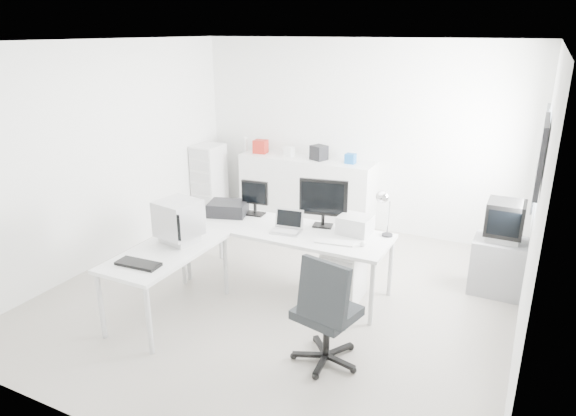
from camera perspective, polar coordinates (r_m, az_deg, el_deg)
The scene contains 30 objects.
floor at distance 6.04m, azimuth -0.86°, elevation -9.57°, with size 5.00×5.00×0.01m, color beige.
ceiling at distance 5.29m, azimuth -1.01°, elevation 18.07°, with size 5.00×5.00×0.01m, color white.
back_wall at distance 7.74m, azimuth 7.65°, elevation 7.86°, with size 5.00×0.02×2.80m, color white.
left_wall at distance 6.97m, azimuth -19.61°, elevation 5.64°, with size 0.02×5.00×2.80m, color white.
right_wall at distance 4.93m, azimuth 25.85°, elevation -0.57°, with size 0.02×5.00×2.80m, color white.
window at distance 6.04m, azimuth 26.29°, elevation 4.73°, with size 0.02×1.20×1.10m, color white, non-canonical shape.
wall_picture at distance 4.90m, azimuth 26.38°, elevation 5.35°, with size 0.04×0.90×0.60m, color black, non-canonical shape.
main_desk at distance 6.03m, azimuth -0.21°, elevation -5.61°, with size 2.40×0.80×0.75m, color silver, non-canonical shape.
side_desk at distance 5.63m, azimuth -13.20°, elevation -8.07°, with size 0.70×1.40×0.75m, color silver, non-canonical shape.
drawer_pedestal at distance 5.85m, azimuth 6.21°, elevation -7.34°, with size 0.40×0.50×0.60m, color silver.
inkjet_printer at distance 6.33m, azimuth -6.70°, elevation -0.04°, with size 0.45×0.35×0.16m, color black.
lcd_monitor_small at distance 6.26m, azimuth -3.70°, elevation 1.11°, with size 0.34×0.19×0.43m, color black, non-canonical shape.
lcd_monitor_large at distance 5.86m, azimuth 3.94°, elevation 0.60°, with size 0.56×0.22×0.58m, color black, non-canonical shape.
laptop at distance 5.73m, azimuth -0.21°, elevation -1.66°, with size 0.34×0.35×0.22m, color #B7B7BA, non-canonical shape.
white_keyboard at distance 5.51m, azimuth 5.16°, elevation -3.82°, with size 0.41×0.13×0.02m, color silver.
white_mouse at distance 5.45m, azimuth 8.30°, elevation -3.96°, with size 0.06×0.06×0.06m, color silver.
laser_printer at distance 5.76m, azimuth 7.46°, elevation -1.84°, with size 0.35×0.30×0.20m, color #B5B5B5.
desk_lamp at distance 5.70m, azimuth 11.09°, elevation -1.00°, with size 0.15×0.15×0.44m, color silver, non-canonical shape.
crt_monitor at distance 5.56m, azimuth -12.06°, elevation -1.45°, with size 0.41×0.41×0.47m, color #B7B7BA, non-canonical shape.
black_keyboard at distance 5.19m, azimuth -16.30°, elevation -5.97°, with size 0.44×0.18×0.03m, color black.
office_chair at distance 4.68m, azimuth 4.37°, elevation -10.96°, with size 0.64×0.64×1.11m, color #26292C, non-canonical shape.
tv_cabinet at distance 6.44m, azimuth 22.31°, elevation -5.97°, with size 0.59×0.48×0.65m, color gray.
crt_tv at distance 6.24m, azimuth 22.94°, elevation -1.41°, with size 0.50×0.48×0.45m, color black, non-canonical shape.
sideboard at distance 7.97m, azimuth 2.04°, elevation 1.86°, with size 2.11×0.53×1.05m, color silver.
clutter_box_a at distance 8.16m, azimuth -3.06°, elevation 6.83°, with size 0.21×0.18×0.21m, color #A72117.
clutter_box_b at distance 7.94m, azimuth 0.11°, elevation 6.28°, with size 0.14×0.12×0.14m, color silver.
clutter_box_c at distance 7.73m, azimuth 3.45°, elevation 6.16°, with size 0.22×0.20×0.22m, color black.
clutter_box_d at distance 7.56m, azimuth 6.95°, elevation 5.48°, with size 0.14×0.13×0.14m, color #1657A0.
clutter_bottle at distance 8.34m, azimuth -4.74°, elevation 7.12°, with size 0.07×0.07×0.22m, color silver.
filing_cabinet at distance 8.45m, azimuth -8.72°, elevation 3.06°, with size 0.41×0.49×1.17m, color silver.
Camera 1 is at (2.43, -4.70, 2.91)m, focal length 32.00 mm.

